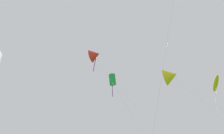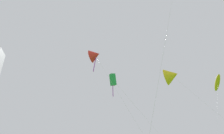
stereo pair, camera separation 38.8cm
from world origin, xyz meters
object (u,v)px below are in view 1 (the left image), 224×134
Objects in this scene: kite_flying_4 at (95,55)px; kite_flying_5 at (171,76)px; kite_flying_1 at (216,83)px; kite_flying_3 at (112,80)px.

kite_flying_5 is at bearing -1.93° from kite_flying_4.
kite_flying_1 is 7.53m from kite_flying_5.
kite_flying_5 is (10.47, -3.19, 1.58)m from kite_flying_3.
kite_flying_4 is (-4.47, -2.69, 2.29)m from kite_flying_3.
kite_flying_5 is at bearing -16.95° from kite_flying_3.
kite_flying_3 is 5.70m from kite_flying_4.
kite_flying_3 is at bearing 30.99° from kite_flying_4.
kite_flying_3 is 0.84× the size of kite_flying_4.
kite_flying_3 is at bearing 154.91° from kite_flying_1.
kite_flying_5 reaches higher than kite_flying_1.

